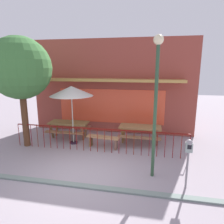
{
  "coord_description": "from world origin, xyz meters",
  "views": [
    {
      "loc": [
        2.03,
        -5.43,
        3.31
      ],
      "look_at": [
        0.51,
        2.23,
        1.55
      ],
      "focal_mm": 32.55,
      "sensor_mm": 36.0,
      "label": 1
    }
  ],
  "objects_px": {
    "street_tree": "(20,69)",
    "patio_bench": "(103,139)",
    "patio_umbrella": "(71,91)",
    "parking_meter_near": "(189,151)",
    "picnic_table_right": "(140,130)",
    "street_lamp": "(156,89)",
    "picnic_table_left": "(69,125)"
  },
  "relations": [
    {
      "from": "picnic_table_left",
      "to": "parking_meter_near",
      "type": "bearing_deg",
      "value": -33.73
    },
    {
      "from": "picnic_table_right",
      "to": "patio_bench",
      "type": "xyz_separation_m",
      "value": [
        -1.47,
        -0.82,
        -0.26
      ]
    },
    {
      "from": "patio_umbrella",
      "to": "patio_bench",
      "type": "height_order",
      "value": "patio_umbrella"
    },
    {
      "from": "picnic_table_right",
      "to": "patio_bench",
      "type": "height_order",
      "value": "picnic_table_right"
    },
    {
      "from": "picnic_table_left",
      "to": "street_tree",
      "type": "bearing_deg",
      "value": -137.65
    },
    {
      "from": "patio_umbrella",
      "to": "street_lamp",
      "type": "height_order",
      "value": "street_lamp"
    },
    {
      "from": "picnic_table_right",
      "to": "street_tree",
      "type": "xyz_separation_m",
      "value": [
        -4.71,
        -1.23,
        2.61
      ]
    },
    {
      "from": "patio_umbrella",
      "to": "parking_meter_near",
      "type": "relative_size",
      "value": 1.77
    },
    {
      "from": "picnic_table_right",
      "to": "picnic_table_left",
      "type": "bearing_deg",
      "value": 179.5
    },
    {
      "from": "picnic_table_right",
      "to": "street_lamp",
      "type": "distance_m",
      "value": 3.46
    },
    {
      "from": "patio_umbrella",
      "to": "picnic_table_right",
      "type": "bearing_deg",
      "value": 11.59
    },
    {
      "from": "street_tree",
      "to": "picnic_table_right",
      "type": "bearing_deg",
      "value": 14.67
    },
    {
      "from": "picnic_table_right",
      "to": "parking_meter_near",
      "type": "relative_size",
      "value": 1.28
    },
    {
      "from": "patio_bench",
      "to": "street_tree",
      "type": "height_order",
      "value": "street_tree"
    },
    {
      "from": "patio_bench",
      "to": "picnic_table_left",
      "type": "bearing_deg",
      "value": 155.54
    },
    {
      "from": "patio_umbrella",
      "to": "parking_meter_near",
      "type": "height_order",
      "value": "patio_umbrella"
    },
    {
      "from": "picnic_table_left",
      "to": "patio_bench",
      "type": "height_order",
      "value": "picnic_table_left"
    },
    {
      "from": "patio_bench",
      "to": "street_lamp",
      "type": "distance_m",
      "value": 3.62
    },
    {
      "from": "picnic_table_right",
      "to": "patio_bench",
      "type": "relative_size",
      "value": 1.27
    },
    {
      "from": "street_tree",
      "to": "patio_bench",
      "type": "bearing_deg",
      "value": 7.31
    },
    {
      "from": "patio_umbrella",
      "to": "street_lamp",
      "type": "bearing_deg",
      "value": -31.8
    },
    {
      "from": "parking_meter_near",
      "to": "street_lamp",
      "type": "height_order",
      "value": "street_lamp"
    },
    {
      "from": "picnic_table_right",
      "to": "patio_umbrella",
      "type": "height_order",
      "value": "patio_umbrella"
    },
    {
      "from": "street_tree",
      "to": "parking_meter_near",
      "type": "bearing_deg",
      "value": -17.43
    },
    {
      "from": "picnic_table_left",
      "to": "street_tree",
      "type": "distance_m",
      "value": 3.21
    },
    {
      "from": "patio_umbrella",
      "to": "parking_meter_near",
      "type": "bearing_deg",
      "value": -30.79
    },
    {
      "from": "parking_meter_near",
      "to": "street_tree",
      "type": "height_order",
      "value": "street_tree"
    },
    {
      "from": "parking_meter_near",
      "to": "street_lamp",
      "type": "xyz_separation_m",
      "value": [
        -0.92,
        0.46,
        1.59
      ]
    },
    {
      "from": "street_lamp",
      "to": "patio_bench",
      "type": "bearing_deg",
      "value": 136.85
    },
    {
      "from": "patio_umbrella",
      "to": "street_lamp",
      "type": "relative_size",
      "value": 0.61
    },
    {
      "from": "parking_meter_near",
      "to": "street_tree",
      "type": "distance_m",
      "value": 6.82
    },
    {
      "from": "picnic_table_right",
      "to": "patio_umbrella",
      "type": "bearing_deg",
      "value": -168.41
    }
  ]
}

